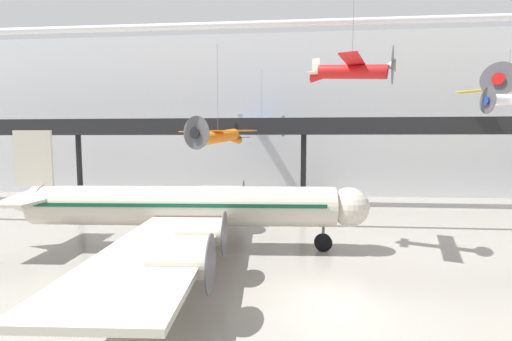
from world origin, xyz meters
TOP-DOWN VIEW (x-y plane):
  - ground_plane at (0.00, 0.00)m, footprint 260.00×260.00m
  - hangar_back_wall at (0.00, 35.78)m, footprint 140.00×3.00m
  - mezzanine_walkway at (0.00, 26.56)m, footprint 110.00×3.20m
  - ceiling_truss_beam at (0.00, 13.69)m, footprint 120.00×0.60m
  - airliner_silver_main at (-10.00, 7.86)m, footprint 27.97×31.66m
  - suspended_plane_red_highwing at (2.28, 8.43)m, footprint 6.11×7.14m
  - suspended_plane_orange_highwing at (-9.14, 17.56)m, footprint 8.51×7.52m
  - suspended_plane_blue_trainer at (-5.56, 30.34)m, footprint 6.97×8.25m
  - suspended_plane_yellow_lowwing at (21.38, 22.65)m, footprint 8.10×8.07m

SIDE VIEW (x-z plane):
  - ground_plane at x=0.00m, z-range 0.00..0.00m
  - airliner_silver_main at x=-10.00m, z-range -1.20..7.72m
  - suspended_plane_orange_highwing at x=-9.14m, z-range 3.43..13.79m
  - mezzanine_walkway at x=0.00m, z-range 3.78..14.73m
  - suspended_plane_blue_trainer at x=-5.56m, z-range 5.94..14.94m
  - hangar_back_wall at x=0.00m, z-range 0.00..23.79m
  - suspended_plane_red_highwing at x=2.28m, z-range 10.09..16.02m
  - suspended_plane_yellow_lowwing at x=21.38m, z-range 11.52..16.75m
  - ceiling_truss_beam at x=0.00m, z-range 17.86..18.46m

